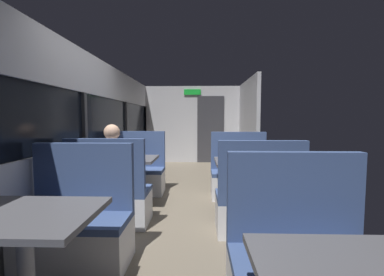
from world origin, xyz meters
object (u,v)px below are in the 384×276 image
at_px(dining_table_mid_window, 126,164).
at_px(coffee_cup_primary, 124,153).
at_px(bench_mid_window_facing_entry, 137,175).
at_px(seated_passenger, 112,181).
at_px(bench_mid_window_facing_end, 110,199).
at_px(bench_front_aisle_facing_entry, 301,271).
at_px(dining_table_near_window, 24,228).
at_px(bench_rear_aisle_facing_end, 258,206).
at_px(bench_rear_aisle_facing_entry, 239,178).
at_px(bench_near_window_facing_entry, 78,229).
at_px(dining_table_rear_aisle, 247,168).

distance_m(dining_table_mid_window, coffee_cup_primary, 0.23).
xyz_separation_m(dining_table_mid_window, coffee_cup_primary, (-0.07, 0.16, 0.15)).
relative_size(bench_mid_window_facing_entry, seated_passenger, 0.87).
relative_size(bench_mid_window_facing_end, seated_passenger, 0.87).
bearing_deg(bench_front_aisle_facing_entry, dining_table_near_window, -176.82).
bearing_deg(bench_front_aisle_facing_entry, bench_rear_aisle_facing_end, 90.00).
relative_size(dining_table_near_window, bench_mid_window_facing_entry, 0.82).
height_order(bench_rear_aisle_facing_end, bench_rear_aisle_facing_entry, same).
bearing_deg(seated_passenger, bench_near_window_facing_entry, -90.00).
relative_size(dining_table_near_window, bench_near_window_facing_entry, 0.82).
bearing_deg(bench_rear_aisle_facing_entry, coffee_cup_primary, -169.62).
height_order(bench_mid_window_facing_entry, dining_table_rear_aisle, bench_mid_window_facing_entry).
xyz_separation_m(dining_table_mid_window, bench_mid_window_facing_end, (0.00, -0.70, -0.31)).
bearing_deg(seated_passenger, dining_table_rear_aisle, 13.42).
bearing_deg(bench_front_aisle_facing_entry, coffee_cup_primary, 128.51).
bearing_deg(bench_mid_window_facing_entry, bench_rear_aisle_facing_entry, -6.38).
bearing_deg(bench_front_aisle_facing_entry, dining_table_rear_aisle, 90.00).
bearing_deg(bench_rear_aisle_facing_entry, dining_table_near_window, -122.84).
height_order(bench_mid_window_facing_end, bench_mid_window_facing_entry, same).
relative_size(bench_rear_aisle_facing_end, coffee_cup_primary, 12.22).
distance_m(bench_front_aisle_facing_entry, seated_passenger, 2.38).
bearing_deg(dining_table_rear_aisle, bench_mid_window_facing_entry, 153.32).
bearing_deg(coffee_cup_primary, seated_passenger, -85.13).
bearing_deg(bench_mid_window_facing_entry, bench_near_window_facing_entry, -90.00).
height_order(dining_table_near_window, bench_mid_window_facing_end, bench_mid_window_facing_end).
bearing_deg(dining_table_mid_window, bench_front_aisle_facing_entry, -50.53).
distance_m(dining_table_rear_aisle, bench_rear_aisle_facing_entry, 0.77).
relative_size(bench_mid_window_facing_end, bench_rear_aisle_facing_entry, 1.00).
xyz_separation_m(bench_front_aisle_facing_entry, coffee_cup_primary, (-1.86, 2.33, 0.46)).
height_order(bench_front_aisle_facing_entry, bench_rear_aisle_facing_end, same).
relative_size(bench_front_aisle_facing_entry, coffee_cup_primary, 12.22).
height_order(bench_rear_aisle_facing_entry, coffee_cup_primary, bench_rear_aisle_facing_entry).
relative_size(bench_front_aisle_facing_entry, bench_rear_aisle_facing_end, 1.00).
height_order(bench_mid_window_facing_entry, coffee_cup_primary, bench_mid_window_facing_entry).
bearing_deg(dining_table_mid_window, bench_mid_window_facing_entry, 90.00).
relative_size(dining_table_mid_window, bench_front_aisle_facing_entry, 0.82).
bearing_deg(dining_table_near_window, dining_table_mid_window, 90.00).
relative_size(bench_near_window_facing_entry, dining_table_mid_window, 1.22).
relative_size(bench_front_aisle_facing_entry, bench_rear_aisle_facing_entry, 1.00).
relative_size(bench_near_window_facing_entry, coffee_cup_primary, 12.22).
distance_m(bench_mid_window_facing_entry, coffee_cup_primary, 0.71).
distance_m(seated_passenger, coffee_cup_primary, 0.83).
relative_size(dining_table_near_window, bench_front_aisle_facing_entry, 0.82).
bearing_deg(dining_table_near_window, coffee_cup_primary, 91.58).
xyz_separation_m(bench_rear_aisle_facing_end, bench_rear_aisle_facing_entry, (0.00, 1.40, 0.00)).
bearing_deg(bench_near_window_facing_entry, bench_rear_aisle_facing_entry, 49.20).
bearing_deg(bench_near_window_facing_entry, dining_table_rear_aisle, 37.51).
distance_m(bench_mid_window_facing_end, coffee_cup_primary, 0.98).
relative_size(bench_front_aisle_facing_entry, seated_passenger, 0.87).
bearing_deg(seated_passenger, bench_mid_window_facing_entry, 90.00).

